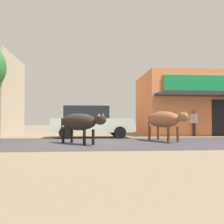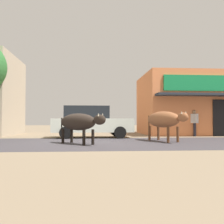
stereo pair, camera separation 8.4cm
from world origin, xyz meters
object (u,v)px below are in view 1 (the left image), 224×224
Objects in this scene: cow_near_brown at (79,122)px; pedestrian_by_shop at (194,121)px; parked_hatchback_car at (91,122)px; cow_far_dark at (164,120)px.

cow_near_brown is 1.50× the size of pedestrian_by_shop.
parked_hatchback_car is at bearing -172.88° from pedestrian_by_shop.
pedestrian_by_shop is at bearing 7.12° from parked_hatchback_car.
cow_far_dark is at bearing -127.89° from pedestrian_by_shop.
parked_hatchback_car reaches higher than cow_far_dark.
cow_far_dark is (3.58, 1.04, 0.10)m from cow_near_brown.
cow_near_brown is at bearing -163.88° from cow_far_dark.
cow_near_brown is 0.82× the size of cow_far_dark.
cow_far_dark is at bearing 16.12° from cow_near_brown.
parked_hatchback_car is at bearing 138.24° from cow_far_dark.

